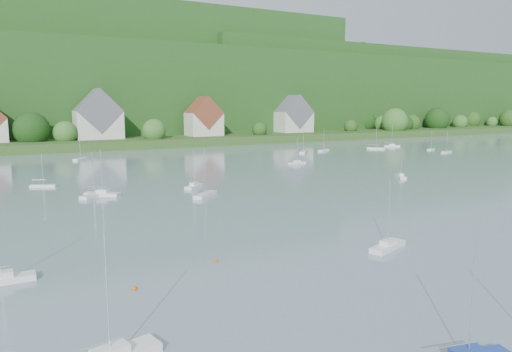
# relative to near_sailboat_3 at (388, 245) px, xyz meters

# --- Properties ---
(far_shore_strip) EXTENTS (600.00, 60.00, 3.00)m
(far_shore_strip) POSITION_rel_near_sailboat_3_xyz_m (-7.43, 154.45, 1.08)
(far_shore_strip) COLOR #304D1C
(far_shore_strip) RESTS_ON ground
(forested_ridge) EXTENTS (620.00, 181.22, 69.89)m
(forested_ridge) POSITION_rel_near_sailboat_3_xyz_m (-7.04, 223.02, 22.47)
(forested_ridge) COLOR #184415
(forested_ridge) RESTS_ON ground
(village_building_2) EXTENTS (16.00, 11.44, 18.00)m
(village_building_2) POSITION_rel_near_sailboat_3_xyz_m (-2.43, 142.45, 9.85)
(village_building_2) COLOR beige
(village_building_2) RESTS_ON far_shore_strip
(village_building_3) EXTENTS (13.00, 10.40, 15.50)m
(village_building_3) POSITION_rel_near_sailboat_3_xyz_m (37.57, 140.45, 9.01)
(village_building_3) COLOR beige
(village_building_3) RESTS_ON far_shore_strip
(village_building_4) EXTENTS (15.00, 10.40, 16.50)m
(village_building_4) POSITION_rel_near_sailboat_3_xyz_m (82.57, 144.45, 9.17)
(village_building_4) COLOR beige
(village_building_4) RESTS_ON far_shore_strip
(near_sailboat_3) EXTENTS (5.65, 3.28, 7.37)m
(near_sailboat_3) POSITION_rel_near_sailboat_3_xyz_m (0.00, 0.00, 0.00)
(near_sailboat_3) COLOR white
(near_sailboat_3) RESTS_ON ground
(near_sailboat_6) EXTENTS (5.39, 1.52, 7.27)m
(near_sailboat_6) POSITION_rel_near_sailboat_3_xyz_m (-36.24, 8.61, -0.00)
(near_sailboat_6) COLOR white
(near_sailboat_6) RESTS_ON ground
(mooring_buoy_3) EXTENTS (0.39, 0.39, 0.39)m
(mooring_buoy_3) POSITION_rel_near_sailboat_3_xyz_m (-17.74, 4.91, -0.42)
(mooring_buoy_3) COLOR #EC5702
(mooring_buoy_3) RESTS_ON ground
(mooring_buoy_5) EXTENTS (0.44, 0.44, 0.44)m
(mooring_buoy_5) POSITION_rel_near_sailboat_3_xyz_m (-26.59, 1.62, -0.42)
(mooring_buoy_5) COLOR #EC5702
(mooring_buoy_5) RESTS_ON ground
(far_sailboat_cluster) EXTENTS (195.98, 71.19, 8.71)m
(far_sailboat_cluster) POSITION_rel_near_sailboat_3_xyz_m (-1.84, 71.98, -0.04)
(far_sailboat_cluster) COLOR white
(far_sailboat_cluster) RESTS_ON ground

